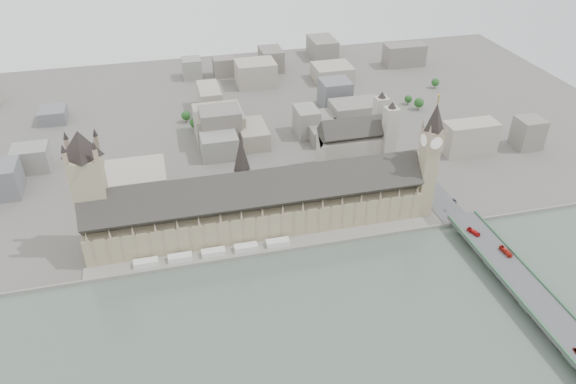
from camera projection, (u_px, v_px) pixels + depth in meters
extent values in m
plane|color=#595651|center=(263.00, 243.00, 439.81)|extent=(900.00, 900.00, 0.00)
cube|color=slate|center=(267.00, 253.00, 426.74)|extent=(600.00, 1.50, 3.00)
cube|color=slate|center=(265.00, 248.00, 433.14)|extent=(270.00, 15.00, 2.00)
cube|color=silver|center=(146.00, 263.00, 413.41)|extent=(18.00, 7.00, 4.00)
cube|color=silver|center=(180.00, 257.00, 418.55)|extent=(18.00, 7.00, 4.00)
cube|color=silver|center=(213.00, 252.00, 423.70)|extent=(18.00, 7.00, 4.00)
cube|color=silver|center=(246.00, 247.00, 428.85)|extent=(18.00, 7.00, 4.00)
cube|color=silver|center=(278.00, 242.00, 433.99)|extent=(18.00, 7.00, 4.00)
cube|color=tan|center=(258.00, 216.00, 449.42)|extent=(265.00, 40.00, 25.00)
cube|color=#302D2B|center=(257.00, 192.00, 437.27)|extent=(265.00, 40.73, 40.73)
cube|color=tan|center=(426.00, 182.00, 458.06)|extent=(12.00, 12.00, 62.00)
cube|color=gray|center=(432.00, 139.00, 437.07)|extent=(14.00, 14.00, 16.00)
cylinder|color=white|center=(441.00, 138.00, 438.55)|extent=(0.60, 10.00, 10.00)
cylinder|color=white|center=(424.00, 140.00, 435.59)|extent=(0.60, 10.00, 10.00)
cylinder|color=white|center=(428.00, 135.00, 442.95)|extent=(10.00, 0.60, 10.00)
cylinder|color=white|center=(436.00, 143.00, 431.18)|extent=(10.00, 0.60, 10.00)
cone|color=black|center=(436.00, 117.00, 426.84)|extent=(17.00, 17.00, 22.00)
cylinder|color=gold|center=(438.00, 100.00, 419.30)|extent=(1.00, 1.00, 6.00)
sphere|color=gold|center=(439.00, 95.00, 417.42)|extent=(2.00, 2.00, 2.00)
cone|color=gray|center=(438.00, 121.00, 437.26)|extent=(2.40, 2.40, 8.00)
cone|color=gray|center=(423.00, 122.00, 434.58)|extent=(2.40, 2.40, 8.00)
cone|color=gray|center=(446.00, 128.00, 426.63)|extent=(2.40, 2.40, 8.00)
cone|color=gray|center=(430.00, 130.00, 423.96)|extent=(2.40, 2.40, 8.00)
cube|color=tan|center=(93.00, 204.00, 414.41)|extent=(23.00, 23.00, 80.00)
cone|color=black|center=(80.00, 144.00, 387.49)|extent=(30.00, 30.00, 20.00)
cylinder|color=gray|center=(243.00, 181.00, 435.85)|extent=(12.00, 12.00, 20.00)
cone|color=black|center=(241.00, 154.00, 422.93)|extent=(13.00, 13.00, 28.00)
cube|color=#474749|center=(511.00, 276.00, 398.89)|extent=(25.00, 325.00, 10.25)
cube|color=#A9A398|center=(351.00, 152.00, 529.90)|extent=(60.00, 28.00, 34.00)
cube|color=#302D2B|center=(352.00, 131.00, 518.06)|extent=(60.00, 28.28, 28.28)
cube|color=#A9A398|center=(379.00, 129.00, 538.22)|extent=(12.00, 12.00, 64.00)
cube|color=#A9A398|center=(389.00, 140.00, 518.61)|extent=(12.00, 12.00, 64.00)
imported|color=red|center=(474.00, 232.00, 432.37)|extent=(6.25, 11.43, 3.12)
imported|color=red|center=(506.00, 251.00, 412.01)|extent=(4.00, 12.45, 3.41)
imported|color=gray|center=(576.00, 351.00, 334.04)|extent=(2.98, 4.86, 1.26)
imported|color=gray|center=(455.00, 201.00, 470.75)|extent=(2.50, 5.41, 1.53)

